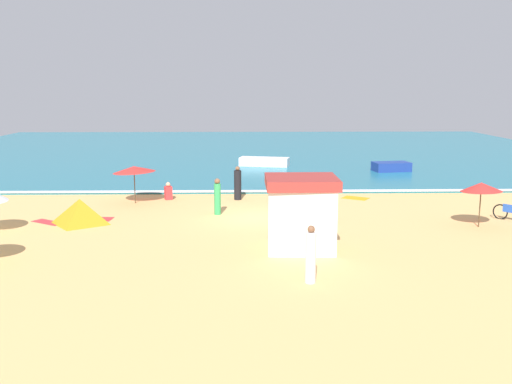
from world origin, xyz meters
TOP-DOWN VIEW (x-y plane):
  - ground_plane at (0.00, 0.00)m, footprint 60.00×60.00m
  - ocean_water at (0.00, 28.00)m, footprint 60.00×44.00m
  - wave_breaker_foam at (0.00, 6.30)m, footprint 57.00×0.70m
  - lifeguard_cabana at (1.57, -5.13)m, footprint 2.61×2.36m
  - beach_umbrella_3 at (-6.19, 3.53)m, footprint 2.67×2.66m
  - beach_umbrella_4 at (9.61, -1.93)m, footprint 2.44×2.44m
  - beach_tent at (-7.76, -0.98)m, footprint 2.30×2.20m
  - parked_bicycle at (11.55, -0.88)m, footprint 1.19×1.45m
  - beachgoer_0 at (-1.79, 0.78)m, footprint 0.44×0.44m
  - beachgoer_2 at (1.50, -8.84)m, footprint 0.46×0.46m
  - beachgoer_3 at (2.87, -0.39)m, footprint 0.65×0.65m
  - beachgoer_4 at (-4.59, 4.48)m, footprint 0.47×0.47m
  - beachgoer_5 at (-0.86, 4.36)m, footprint 0.55×0.55m
  - beach_towel_0 at (-9.29, -0.68)m, footprint 1.71×1.42m
  - beach_towel_1 at (-8.04, -0.51)m, footprint 1.61×0.97m
  - beach_towel_2 at (-7.36, -0.08)m, footprint 1.63×1.00m
  - beach_towel_3 at (5.55, 4.60)m, footprint 1.62×1.47m
  - small_boat_0 at (9.93, 13.99)m, footprint 2.71×1.78m
  - small_boat_1 at (1.03, 16.86)m, footprint 3.87×2.06m

SIDE VIEW (x-z plane):
  - ground_plane at x=0.00m, z-range 0.00..0.00m
  - beach_towel_0 at x=-9.29m, z-range 0.00..0.01m
  - beach_towel_1 at x=-8.04m, z-range 0.00..0.01m
  - beach_towel_2 at x=-7.36m, z-range 0.00..0.01m
  - beach_towel_3 at x=5.55m, z-range 0.00..0.01m
  - ocean_water at x=0.00m, z-range 0.00..0.10m
  - wave_breaker_foam at x=0.00m, z-range 0.10..0.11m
  - parked_bicycle at x=11.55m, z-range 0.00..0.76m
  - beachgoer_3 at x=2.87m, z-range -0.08..0.88m
  - small_boat_0 at x=9.93m, z-range 0.10..0.73m
  - beachgoer_4 at x=-4.59m, z-range -0.06..0.89m
  - small_boat_1 at x=1.03m, z-range 0.10..0.74m
  - beach_tent at x=-7.76m, z-range 0.00..1.13m
  - beachgoer_0 at x=-1.79m, z-range -0.03..1.70m
  - beachgoer_5 at x=-0.86m, z-range -0.07..1.74m
  - beachgoer_2 at x=1.50m, z-range -0.05..1.76m
  - lifeguard_cabana at x=1.57m, z-range 0.03..2.75m
  - beach_umbrella_4 at x=9.61m, z-range 0.75..2.75m
  - beach_umbrella_3 at x=-6.19m, z-range 0.79..2.79m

